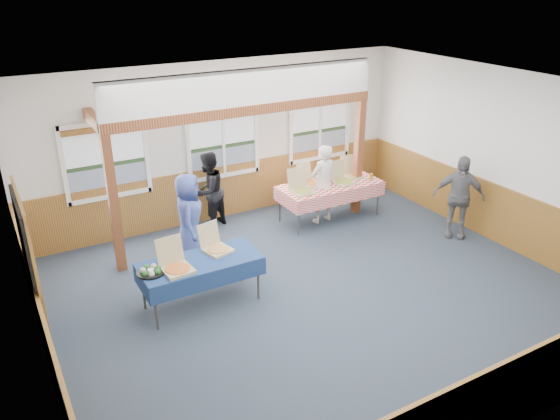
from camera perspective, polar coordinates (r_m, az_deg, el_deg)
The scene contains 31 objects.
floor at distance 8.86m, azimuth 3.76°, elevation -8.61°, with size 8.00×8.00×0.00m, color #283441.
ceiling at distance 7.64m, azimuth 4.41°, elevation 12.09°, with size 8.00×8.00×0.00m, color white.
wall_back at distance 11.03m, azimuth -6.06°, elevation 7.11°, with size 8.00×8.00×0.00m, color silver.
wall_front at distance 5.89m, azimuth 23.45°, elevation -10.66°, with size 8.00×8.00×0.00m, color silver.
wall_left at distance 6.96m, azimuth -24.78°, elevation -5.44°, with size 8.00×8.00×0.00m, color silver.
wall_right at distance 10.74m, azimuth 22.25°, elevation 4.99°, with size 8.00×8.00×0.00m, color silver.
wainscot_back at distance 11.35m, azimuth -5.78°, elevation 2.00°, with size 7.98×0.05×1.10m, color brown.
wainscot_front at distance 6.52m, azimuth 21.71°, elevation -18.24°, with size 7.98×0.05×1.10m, color brown.
wainscot_left at distance 7.49m, azimuth -23.19°, elevation -12.45°, with size 0.05×6.98×1.10m, color brown.
wainscot_right at distance 11.08m, azimuth 21.34°, elevation -0.16°, with size 0.05×6.98×1.10m, color brown.
cased_opening at distance 8.01m, azimuth -24.57°, elevation -6.02°, with size 0.06×1.30×2.10m, color #353535.
window_left at distance 10.31m, azimuth -17.77°, elevation 5.36°, with size 1.56×0.10×1.46m.
window_mid at distance 10.97m, azimuth -5.98°, elevation 7.45°, with size 1.56×0.10×1.46m.
window_right at distance 12.04m, azimuth 4.18°, elevation 8.99°, with size 1.56×0.10×1.46m.
post_left at distance 9.37m, azimuth -16.98°, elevation 0.49°, with size 0.15×0.15×2.40m, color #572513.
post_right at distance 11.39m, azimuth 8.18°, elevation 5.42°, with size 0.15×0.15×2.40m, color #572513.
cross_beam at distance 9.74m, azimuth -3.36°, elevation 10.40°, with size 5.15×0.18×0.18m, color #572513.
table_left at distance 8.31m, azimuth -8.34°, elevation -5.59°, with size 1.96×1.26×0.76m.
table_right at distance 11.15m, azimuth 5.25°, elevation 2.48°, with size 2.26×1.35×0.76m.
pizza_box_a at distance 8.05m, azimuth -10.78°, elevation -5.80°, with size 0.45×0.53×0.44m.
pizza_box_b at distance 8.49m, azimuth -6.67°, elevation -3.87°, with size 0.47×0.53×0.41m.
pizza_box_c at distance 10.65m, azimuth 2.26°, elevation 2.19°, with size 0.43×0.52×0.44m.
pizza_box_d at distance 11.07m, azimuth 3.19°, elevation 3.02°, with size 0.45×0.52×0.40m.
pizza_box_e at distance 11.19m, azimuth 6.54°, elevation 3.13°, with size 0.43×0.50×0.42m.
pizza_box_f at distance 11.59m, azimuth 7.56°, elevation 3.80°, with size 0.44×0.51×0.41m.
veggie_tray at distance 8.07m, azimuth -13.34°, elevation -6.23°, with size 0.41×0.41×0.09m.
drink_glass at distance 11.41m, azimuth 9.52°, elevation 3.42°, with size 0.07×0.07×0.15m, color olive.
woman_white at distance 10.96m, azimuth 4.49°, elevation 2.72°, with size 0.59×0.39×1.63m, color silver.
woman_black at distance 10.76m, azimuth -7.47°, elevation 2.00°, with size 0.76×0.59×1.56m, color black.
man_blue at distance 9.64m, azimuth -9.48°, elevation -0.72°, with size 0.77×0.50×1.58m, color #3C4C97.
person_grey at distance 10.86m, azimuth 18.15°, elevation 1.33°, with size 0.95×0.40×1.62m, color slate.
Camera 1 is at (-4.19, -6.21, 4.74)m, focal length 35.00 mm.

